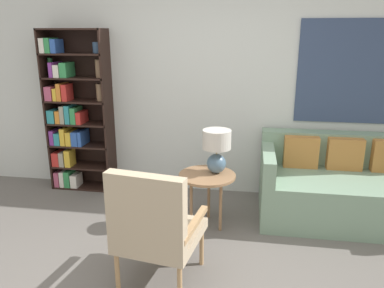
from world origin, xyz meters
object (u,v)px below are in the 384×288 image
Objects in this scene: couch at (345,187)px; table_lamp at (217,147)px; bookshelf at (73,115)px; armchair at (154,225)px; side_table at (207,180)px.

couch is 1.44m from table_lamp.
bookshelf reaches higher than couch.
bookshelf is 2.31m from armchair.
table_lamp reaches higher than side_table.
side_table is (-1.39, -0.42, 0.17)m from couch.
bookshelf reaches higher than armchair.
couch is at bearing -5.74° from bookshelf.
table_lamp is at bearing 72.47° from armchair.
table_lamp reaches higher than armchair.
couch is at bearing 16.92° from side_table.
armchair is at bearing -50.55° from bookshelf.
table_lamp is at bearing 38.36° from side_table.
armchair is at bearing -107.53° from table_lamp.
armchair is 2.24× the size of table_lamp.
couch is (1.66, 1.45, -0.21)m from armchair.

